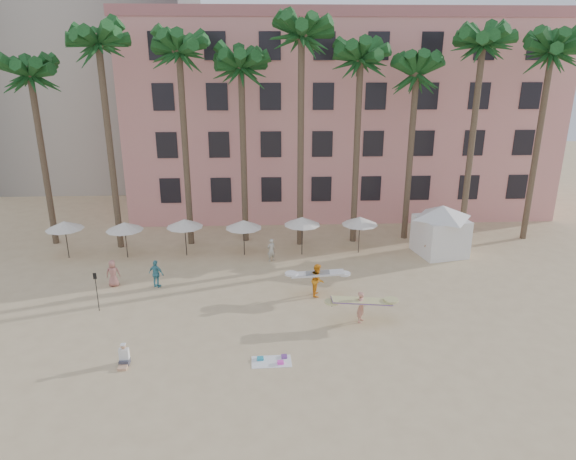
# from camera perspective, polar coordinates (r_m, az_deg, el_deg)

# --- Properties ---
(ground) EXTENTS (120.00, 120.00, 0.00)m
(ground) POSITION_cam_1_polar(r_m,az_deg,el_deg) (24.61, -3.54, -13.51)
(ground) COLOR #D1B789
(ground) RESTS_ON ground
(pink_hotel) EXTENTS (35.00, 14.00, 16.00)m
(pink_hotel) POSITION_cam_1_polar(r_m,az_deg,el_deg) (47.51, 5.39, 12.55)
(pink_hotel) COLOR #DB8F85
(pink_hotel) RESTS_ON ground
(palm_row) EXTENTS (44.40, 5.40, 16.30)m
(palm_row) POSITION_cam_1_polar(r_m,az_deg,el_deg) (35.79, -2.77, 18.53)
(palm_row) COLOR brown
(palm_row) RESTS_ON ground
(umbrella_row) EXTENTS (22.50, 2.70, 2.73)m
(umbrella_row) POSITION_cam_1_polar(r_m,az_deg,el_deg) (35.19, -8.22, 0.73)
(umbrella_row) COLOR #332B23
(umbrella_row) RESTS_ON ground
(cabana) EXTENTS (5.35, 5.35, 3.50)m
(cabana) POSITION_cam_1_polar(r_m,az_deg,el_deg) (36.75, 16.66, 0.48)
(cabana) COLOR white
(cabana) RESTS_ON ground
(beach_towel) EXTENTS (1.83, 1.06, 0.14)m
(beach_towel) POSITION_cam_1_polar(r_m,az_deg,el_deg) (24.00, -1.73, -14.31)
(beach_towel) COLOR white
(beach_towel) RESTS_ON ground
(carrier_yellow) EXTENTS (3.11, 0.82, 1.69)m
(carrier_yellow) POSITION_cam_1_polar(r_m,az_deg,el_deg) (26.98, 8.16, -8.22)
(carrier_yellow) COLOR tan
(carrier_yellow) RESTS_ON ground
(carrier_white) EXTENTS (3.04, 0.99, 1.91)m
(carrier_white) POSITION_cam_1_polar(r_m,az_deg,el_deg) (29.56, 3.30, -5.44)
(carrier_white) COLOR orange
(carrier_white) RESTS_ON ground
(beachgoers) EXTENTS (20.99, 4.88, 1.81)m
(beachgoers) POSITION_cam_1_polar(r_m,az_deg,el_deg) (32.74, -1.76, -3.22)
(beachgoers) COLOR #AD6B61
(beachgoers) RESTS_ON ground
(paddle) EXTENTS (0.18, 0.04, 2.23)m
(paddle) POSITION_cam_1_polar(r_m,az_deg,el_deg) (29.43, -20.53, -5.95)
(paddle) COLOR black
(paddle) RESTS_ON ground
(seated_man) EXTENTS (0.44, 0.76, 0.99)m
(seated_man) POSITION_cam_1_polar(r_m,az_deg,el_deg) (24.73, -17.76, -13.36)
(seated_man) COLOR #3F3F4C
(seated_man) RESTS_ON ground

